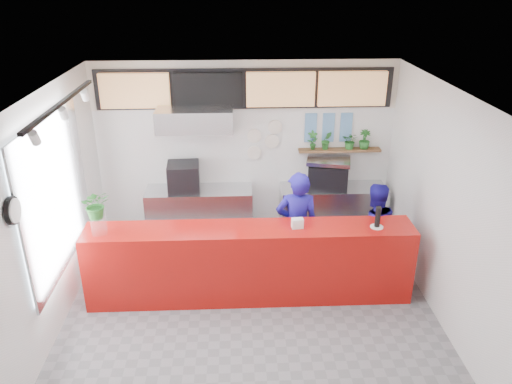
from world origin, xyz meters
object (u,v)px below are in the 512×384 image
(espresso_machine, at_px, (328,176))
(pepper_mill, at_px, (378,217))
(panini_oven, at_px, (184,177))
(service_counter, at_px, (250,263))
(staff_center, at_px, (297,227))
(staff_right, at_px, (373,230))

(espresso_machine, relative_size, pepper_mill, 2.27)
(panini_oven, relative_size, espresso_machine, 0.79)
(service_counter, bearing_deg, panini_oven, 120.16)
(espresso_machine, distance_m, staff_center, 1.51)
(staff_center, distance_m, staff_right, 1.15)
(staff_center, bearing_deg, pepper_mill, 155.31)
(panini_oven, height_order, staff_right, staff_right)
(espresso_machine, bearing_deg, panini_oven, -169.92)
(staff_center, height_order, staff_right, staff_center)
(service_counter, height_order, staff_right, staff_right)
(pepper_mill, bearing_deg, staff_right, 77.62)
(service_counter, xyz_separation_m, panini_oven, (-1.05, 1.80, 0.58))
(panini_oven, bearing_deg, espresso_machine, -3.25)
(service_counter, height_order, pepper_mill, pepper_mill)
(panini_oven, relative_size, staff_right, 0.35)
(service_counter, relative_size, espresso_machine, 6.86)
(pepper_mill, bearing_deg, staff_center, 152.55)
(service_counter, distance_m, espresso_machine, 2.34)
(espresso_machine, distance_m, pepper_mill, 1.89)
(espresso_machine, bearing_deg, staff_right, -60.37)
(panini_oven, distance_m, staff_center, 2.21)
(service_counter, bearing_deg, espresso_machine, 52.44)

